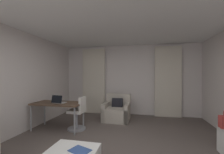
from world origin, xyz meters
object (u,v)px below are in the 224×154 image
object	(u,v)px
armchair	(117,111)
desk_chair	(78,115)
magazine_open	(80,150)
laptop	(59,101)
desk	(58,105)

from	to	relation	value
armchair	desk_chair	xyz separation A→B (m)	(-0.88, -1.06, 0.11)
magazine_open	laptop	bearing A→B (deg)	129.24
desk_chair	laptop	size ratio (longest dim) A/B	2.49
desk_chair	magazine_open	size ratio (longest dim) A/B	2.64
desk	laptop	bearing A→B (deg)	-47.95
desk	laptop	world-z (taller)	laptop
laptop	magazine_open	distance (m)	2.15
desk	desk_chair	size ratio (longest dim) A/B	1.52
desk	magazine_open	size ratio (longest dim) A/B	4.00
armchair	magazine_open	size ratio (longest dim) A/B	2.54
armchair	desk	bearing A→B (deg)	-140.81
magazine_open	armchair	bearing A→B (deg)	89.60
magazine_open	desk	bearing A→B (deg)	129.35
laptop	desk	bearing A→B (deg)	132.05
desk	magazine_open	xyz separation A→B (m)	(1.40, -1.71, -0.24)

